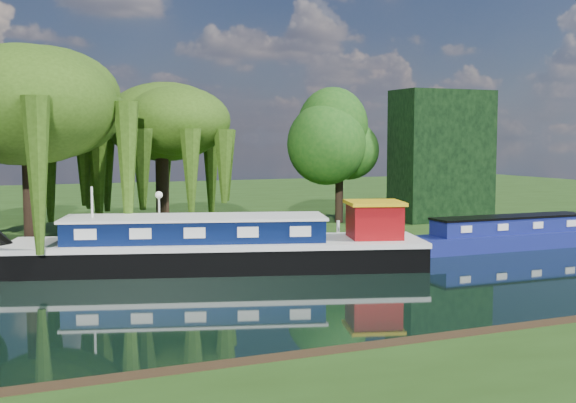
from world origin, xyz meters
name	(u,v)px	position (x,y,z in m)	size (l,w,h in m)	color
ground	(215,300)	(0.00, 0.00, 0.00)	(120.00, 120.00, 0.00)	black
far_bank	(84,207)	(0.00, 34.00, 0.23)	(120.00, 52.00, 0.45)	#1D360E
dutch_barge	(222,247)	(2.05, 5.59, 0.91)	(17.81, 8.81, 3.68)	black
narrowboat	(510,236)	(17.10, 5.30, 0.63)	(12.23, 2.25, 1.78)	navy
red_dinghy	(6,277)	(-6.48, 7.09, 0.00)	(2.53, 3.54, 0.73)	maroon
white_cruiser	(445,251)	(13.58, 5.83, 0.00)	(1.83, 2.12, 1.11)	silver
willow_left	(28,110)	(-5.23, 10.86, 6.79)	(7.29, 7.29, 8.74)	black
willow_right	(162,134)	(1.68, 14.85, 5.75)	(5.96, 5.96, 7.27)	black
tree_far_right	(339,143)	(12.58, 15.31, 5.22)	(4.23, 4.23, 6.92)	black
conifer_hedge	(442,156)	(19.00, 14.00, 4.45)	(6.00, 3.00, 8.00)	black
lamppost	(159,204)	(0.50, 10.50, 2.42)	(0.36, 0.36, 2.56)	silver
mooring_posts	(148,241)	(-0.50, 8.40, 0.95)	(19.16, 0.16, 1.00)	silver
reeds_near	(527,314)	(6.87, -7.57, 0.55)	(33.70, 1.50, 1.10)	#194A13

